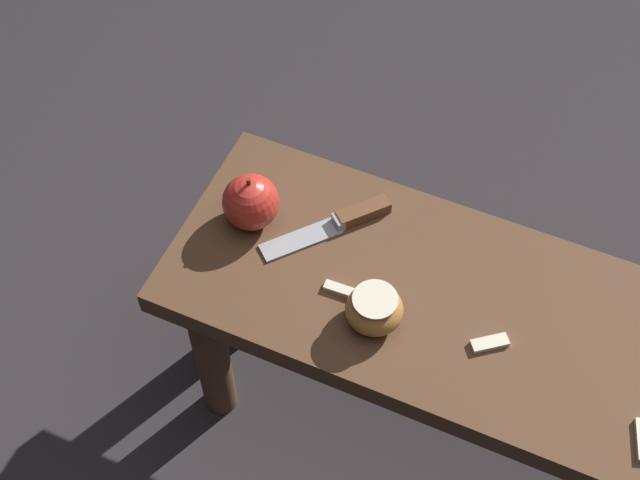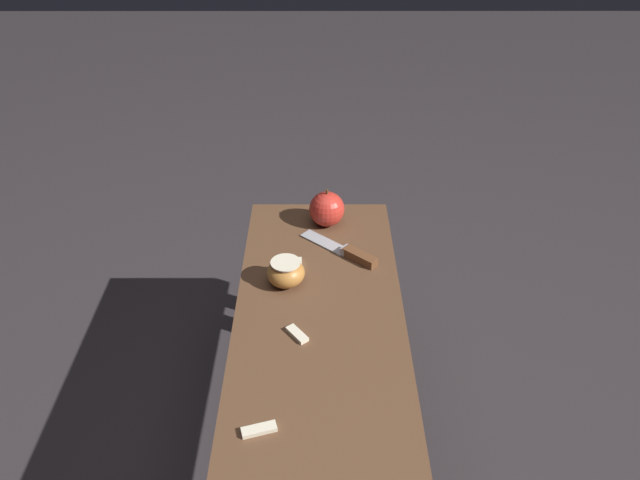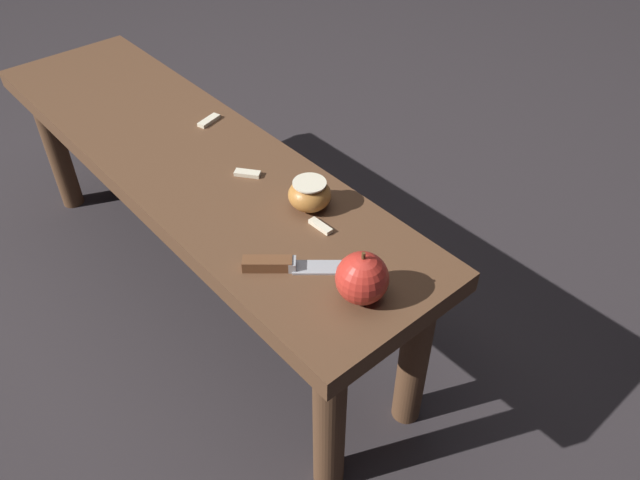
{
  "view_description": "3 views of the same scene",
  "coord_description": "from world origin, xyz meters",
  "views": [
    {
      "loc": [
        -0.13,
        -0.65,
        1.46
      ],
      "look_at": [
        -0.41,
        0.0,
        0.44
      ],
      "focal_mm": 50.0,
      "sensor_mm": 36.0,
      "label": 1
    },
    {
      "loc": [
        0.71,
        0.0,
        1.22
      ],
      "look_at": [
        -0.41,
        0.0,
        0.44
      ],
      "focal_mm": 35.0,
      "sensor_mm": 36.0,
      "label": 2
    },
    {
      "loc": [
        -0.99,
        0.51,
        1.12
      ],
      "look_at": [
        -0.41,
        0.0,
        0.44
      ],
      "focal_mm": 35.0,
      "sensor_mm": 36.0,
      "label": 3
    }
  ],
  "objects": [
    {
      "name": "knife",
      "position": [
        -0.4,
        0.07,
        0.42
      ],
      "size": [
        0.15,
        0.17,
        0.02
      ],
      "rotation": [
        0.0,
        0.0,
        -2.29
      ],
      "color": "#9EA0A5",
      "rests_on": "wooden_bench"
    },
    {
      "name": "apple_slice_center",
      "position": [
        -0.36,
        -0.04,
        0.41
      ],
      "size": [
        0.05,
        0.02,
        0.01
      ],
      "color": "beige",
      "rests_on": "wooden_bench"
    },
    {
      "name": "ground_plane",
      "position": [
        0.0,
        0.0,
        0.0
      ],
      "size": [
        8.0,
        8.0,
        0.0
      ],
      "primitive_type": "plane",
      "color": "#2D282B"
    },
    {
      "name": "apple_cut",
      "position": [
        -0.3,
        -0.07,
        0.44
      ],
      "size": [
        0.08,
        0.08,
        0.06
      ],
      "color": "#B27233",
      "rests_on": "wooden_bench"
    },
    {
      "name": "apple_whole",
      "position": [
        -0.53,
        0.02,
        0.45
      ],
      "size": [
        0.08,
        0.08,
        0.09
      ],
      "color": "red",
      "rests_on": "wooden_bench"
    },
    {
      "name": "apple_slice_near_knife",
      "position": [
        -0.15,
        -0.04,
        0.41
      ],
      "size": [
        0.05,
        0.05,
        0.01
      ],
      "color": "beige",
      "rests_on": "wooden_bench"
    },
    {
      "name": "wooden_bench",
      "position": [
        0.0,
        0.0,
        0.34
      ],
      "size": [
        1.24,
        0.33,
        0.41
      ],
      "color": "brown",
      "rests_on": "ground_plane"
    }
  ]
}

